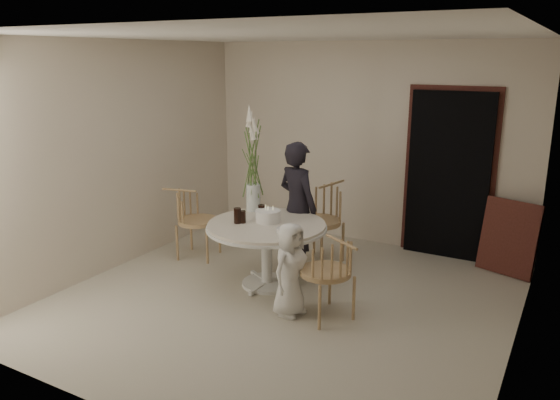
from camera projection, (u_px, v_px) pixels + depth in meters
The scene contains 18 objects.
ground at pixel (283, 300), 5.79m from camera, with size 4.50×4.50×0.00m, color #BEB2A2.
room_shell at pixel (284, 149), 5.38m from camera, with size 4.50×4.50×4.50m.
doorway at pixel (448, 176), 6.82m from camera, with size 1.00×0.10×2.10m, color black.
door_trim at pixel (449, 171), 6.84m from camera, with size 1.12×0.03×2.22m, color #5A251E.
table at pixel (267, 233), 6.01m from camera, with size 1.33×1.33×0.73m.
picture_frame at pixel (509, 238), 6.40m from camera, with size 0.67×0.04×0.89m, color #5A251E.
chair_far at pixel (325, 211), 6.79m from camera, with size 0.61×0.64×0.98m.
chair_right at pixel (333, 267), 5.19m from camera, with size 0.66×0.64×0.88m.
chair_left at pixel (189, 213), 6.93m from camera, with size 0.59×0.56×0.89m.
girl at pixel (298, 206), 6.46m from camera, with size 0.57×0.37×1.56m, color black.
boy at pixel (290, 270), 5.36m from camera, with size 0.47×0.30×0.95m, color white.
birthday_cake at pixel (268, 216), 6.02m from camera, with size 0.28×0.28×0.18m.
cola_tumbler_a at pixel (240, 217), 5.98m from camera, with size 0.06×0.06×0.14m, color black.
cola_tumbler_b at pixel (243, 217), 5.98m from camera, with size 0.07×0.07×0.14m, color black.
cola_tumbler_c at pixel (237, 216), 5.97m from camera, with size 0.08×0.08×0.17m, color black.
cola_tumbler_d at pixel (261, 212), 6.13m from camera, with size 0.08×0.08×0.16m, color black.
plate_stack at pixel (286, 230), 5.66m from camera, with size 0.19×0.19×0.05m, color silver.
flower_vase at pixel (253, 164), 6.34m from camera, with size 0.17×0.17×1.25m.
Camera 1 is at (2.58, -4.66, 2.52)m, focal length 35.00 mm.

